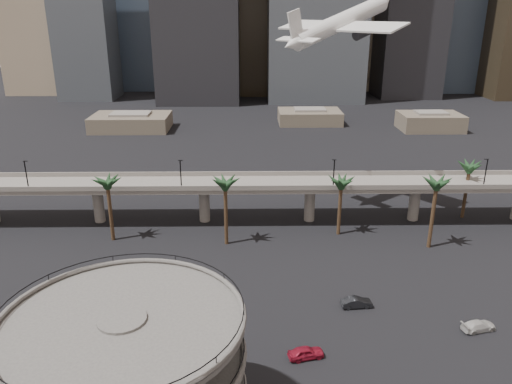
{
  "coord_description": "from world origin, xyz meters",
  "views": [
    {
      "loc": [
        -1.63,
        -41.76,
        42.03
      ],
      "look_at": [
        -0.62,
        28.0,
        16.33
      ],
      "focal_mm": 35.0,
      "sensor_mm": 36.0,
      "label": 1
    }
  ],
  "objects_px": {
    "overpass": "(257,188)",
    "car_c": "(478,326)",
    "airborne_jet": "(341,23)",
    "car_a": "(306,353)",
    "parking_ramp": "(128,377)",
    "car_b": "(357,302)"
  },
  "relations": [
    {
      "from": "parking_ramp",
      "to": "car_c",
      "type": "xyz_separation_m",
      "value": [
        43.11,
        20.23,
        -9.12
      ]
    },
    {
      "from": "car_a",
      "to": "car_b",
      "type": "distance_m",
      "value": 14.48
    },
    {
      "from": "airborne_jet",
      "to": "parking_ramp",
      "type": "bearing_deg",
      "value": -154.22
    },
    {
      "from": "overpass",
      "to": "car_c",
      "type": "relative_size",
      "value": 26.39
    },
    {
      "from": "overpass",
      "to": "car_b",
      "type": "xyz_separation_m",
      "value": [
        14.36,
        -32.8,
        -6.57
      ]
    },
    {
      "from": "parking_ramp",
      "to": "overpass",
      "type": "height_order",
      "value": "parking_ramp"
    },
    {
      "from": "overpass",
      "to": "car_c",
      "type": "bearing_deg",
      "value": -52.17
    },
    {
      "from": "parking_ramp",
      "to": "airborne_jet",
      "type": "xyz_separation_m",
      "value": [
        30.5,
        70.49,
        29.47
      ]
    },
    {
      "from": "parking_ramp",
      "to": "airborne_jet",
      "type": "bearing_deg",
      "value": 66.6
    },
    {
      "from": "car_a",
      "to": "car_c",
      "type": "distance_m",
      "value": 25.2
    },
    {
      "from": "parking_ramp",
      "to": "overpass",
      "type": "bearing_deg",
      "value": 77.57
    },
    {
      "from": "car_c",
      "to": "parking_ramp",
      "type": "bearing_deg",
      "value": 100.75
    },
    {
      "from": "car_c",
      "to": "car_a",
      "type": "bearing_deg",
      "value": 88.21
    },
    {
      "from": "car_a",
      "to": "parking_ramp",
      "type": "bearing_deg",
      "value": 115.31
    },
    {
      "from": "airborne_jet",
      "to": "car_a",
      "type": "bearing_deg",
      "value": -142.96
    },
    {
      "from": "parking_ramp",
      "to": "airborne_jet",
      "type": "distance_m",
      "value": 82.27
    },
    {
      "from": "overpass",
      "to": "airborne_jet",
      "type": "xyz_separation_m",
      "value": [
        17.5,
        11.49,
        31.96
      ]
    },
    {
      "from": "overpass",
      "to": "car_b",
      "type": "relative_size",
      "value": 27.71
    },
    {
      "from": "airborne_jet",
      "to": "car_c",
      "type": "height_order",
      "value": "airborne_jet"
    },
    {
      "from": "car_b",
      "to": "car_c",
      "type": "xyz_separation_m",
      "value": [
        15.75,
        -5.97,
        -0.06
      ]
    },
    {
      "from": "overpass",
      "to": "airborne_jet",
      "type": "bearing_deg",
      "value": 33.29
    },
    {
      "from": "overpass",
      "to": "car_c",
      "type": "distance_m",
      "value": 49.53
    }
  ]
}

